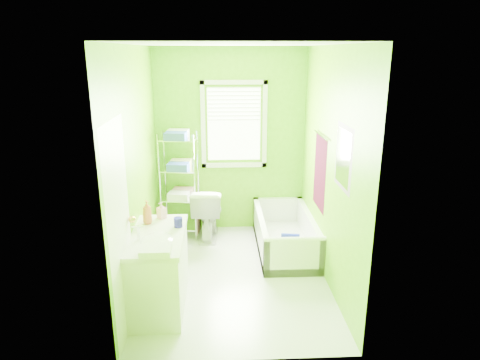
{
  "coord_description": "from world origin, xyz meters",
  "views": [
    {
      "loc": [
        -0.16,
        -4.5,
        2.54
      ],
      "look_at": [
        0.08,
        0.25,
        1.1
      ],
      "focal_mm": 32.0,
      "sensor_mm": 36.0,
      "label": 1
    }
  ],
  "objects_px": {
    "bathtub": "(285,238)",
    "toilet": "(208,212)",
    "wire_shelf_unit": "(180,174)",
    "vanity": "(159,268)"
  },
  "relations": [
    {
      "from": "toilet",
      "to": "vanity",
      "type": "bearing_deg",
      "value": 78.48
    },
    {
      "from": "toilet",
      "to": "vanity",
      "type": "xyz_separation_m",
      "value": [
        -0.46,
        -1.68,
        0.05
      ]
    },
    {
      "from": "vanity",
      "to": "wire_shelf_unit",
      "type": "height_order",
      "value": "wire_shelf_unit"
    },
    {
      "from": "bathtub",
      "to": "wire_shelf_unit",
      "type": "bearing_deg",
      "value": 159.28
    },
    {
      "from": "bathtub",
      "to": "toilet",
      "type": "xyz_separation_m",
      "value": [
        -1.03,
        0.46,
        0.21
      ]
    },
    {
      "from": "bathtub",
      "to": "wire_shelf_unit",
      "type": "height_order",
      "value": "wire_shelf_unit"
    },
    {
      "from": "bathtub",
      "to": "vanity",
      "type": "xyz_separation_m",
      "value": [
        -1.49,
        -1.22,
        0.27
      ]
    },
    {
      "from": "bathtub",
      "to": "wire_shelf_unit",
      "type": "relative_size",
      "value": 1.01
    },
    {
      "from": "toilet",
      "to": "vanity",
      "type": "distance_m",
      "value": 1.74
    },
    {
      "from": "wire_shelf_unit",
      "to": "bathtub",
      "type": "bearing_deg",
      "value": -20.72
    }
  ]
}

